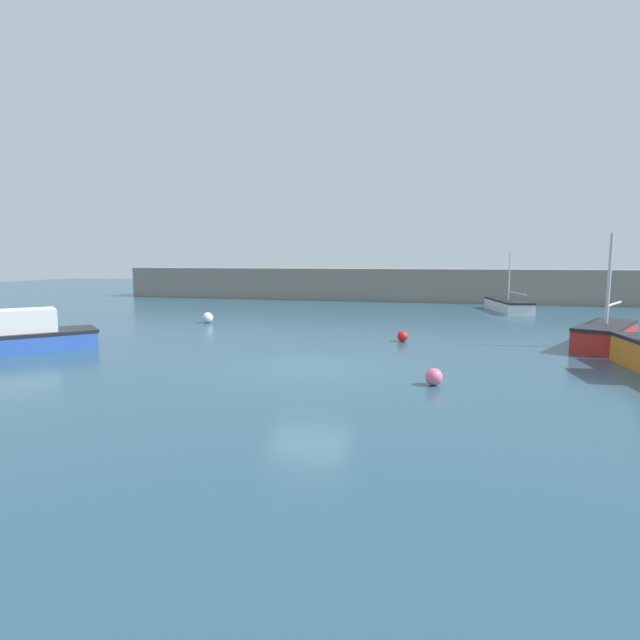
# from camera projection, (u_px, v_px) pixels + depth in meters

# --- Properties ---
(ground_plane) EXTENTS (120.00, 120.00, 0.20)m
(ground_plane) POSITION_uv_depth(u_px,v_px,m) (309.00, 372.00, 15.48)
(ground_plane) COLOR #284C60
(harbor_breakwater) EXTENTS (46.99, 3.85, 2.61)m
(harbor_breakwater) POSITION_uv_depth(u_px,v_px,m) (396.00, 284.00, 41.22)
(harbor_breakwater) COLOR gray
(harbor_breakwater) RESTS_ON ground_plane
(sailboat_short_mast) EXTENTS (3.28, 4.61, 4.37)m
(sailboat_short_mast) POSITION_uv_depth(u_px,v_px,m) (605.00, 335.00, 19.10)
(sailboat_short_mast) COLOR red
(sailboat_short_mast) RESTS_ON ground_plane
(sailboat_twin_hulled) EXTENTS (2.65, 6.16, 3.78)m
(sailboat_twin_hulled) POSITION_uv_depth(u_px,v_px,m) (508.00, 305.00, 32.59)
(sailboat_twin_hulled) COLOR white
(sailboat_twin_hulled) RESTS_ON ground_plane
(motorboat_grey_hull) EXTENTS (5.18, 5.42, 1.55)m
(motorboat_grey_hull) POSITION_uv_depth(u_px,v_px,m) (16.00, 336.00, 18.43)
(motorboat_grey_hull) COLOR #2D56B7
(motorboat_grey_hull) RESTS_ON ground_plane
(mooring_buoy_pink) EXTENTS (0.47, 0.47, 0.47)m
(mooring_buoy_pink) POSITION_uv_depth(u_px,v_px,m) (434.00, 377.00, 13.47)
(mooring_buoy_pink) COLOR #EA668C
(mooring_buoy_pink) RESTS_ON ground_plane
(mooring_buoy_red) EXTENTS (0.44, 0.44, 0.44)m
(mooring_buoy_red) POSITION_uv_depth(u_px,v_px,m) (403.00, 336.00, 20.62)
(mooring_buoy_red) COLOR red
(mooring_buoy_red) RESTS_ON ground_plane
(mooring_buoy_white) EXTENTS (0.56, 0.56, 0.56)m
(mooring_buoy_white) POSITION_uv_depth(u_px,v_px,m) (208.00, 318.00, 26.65)
(mooring_buoy_white) COLOR white
(mooring_buoy_white) RESTS_ON ground_plane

